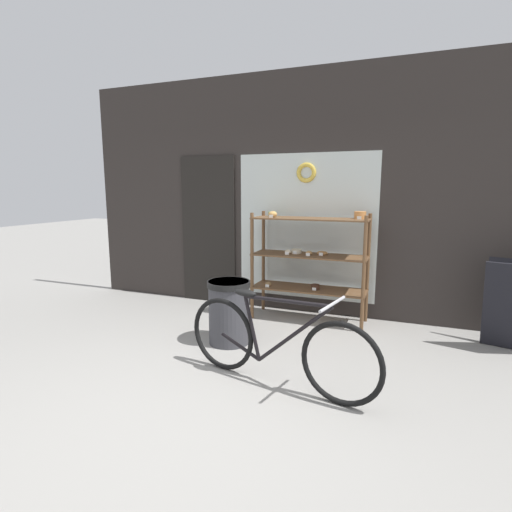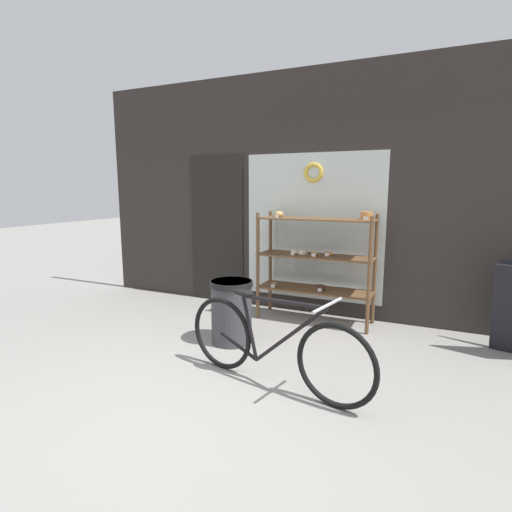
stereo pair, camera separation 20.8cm
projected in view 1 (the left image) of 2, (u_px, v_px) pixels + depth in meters
The scene contains 5 objects.
ground_plane at pixel (184, 411), 2.99m from camera, with size 30.00×30.00×0.00m, color gray.
storefront_facade at pixel (290, 197), 5.30m from camera, with size 6.18×0.13×3.14m.
display_case at pixel (309, 255), 4.95m from camera, with size 1.42×0.45×1.38m.
bicycle at pixel (276, 344), 3.34m from camera, with size 1.79×0.54×0.81m.
trash_bin at pixel (229, 310), 4.27m from camera, with size 0.46×0.46×0.68m.
Camera 1 is at (1.51, -2.37, 1.65)m, focal length 28.00 mm.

